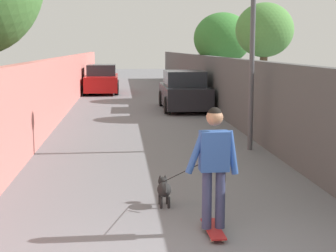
# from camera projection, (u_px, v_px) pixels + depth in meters

# --- Properties ---
(ground_plane) EXTENTS (80.00, 80.00, 0.00)m
(ground_plane) POSITION_uv_depth(u_px,v_px,m) (142.00, 115.00, 18.59)
(ground_plane) COLOR slate
(wall_left) EXTENTS (48.00, 0.30, 2.10)m
(wall_left) POSITION_uv_depth(u_px,v_px,m) (52.00, 92.00, 16.19)
(wall_left) COLOR #CC726B
(wall_left) RESTS_ON ground
(fence_right) EXTENTS (48.00, 0.30, 2.11)m
(fence_right) POSITION_uv_depth(u_px,v_px,m) (233.00, 90.00, 16.72)
(fence_right) COLOR #4C4C4C
(fence_right) RESTS_ON ground
(tree_right_near) EXTENTS (2.00, 2.00, 3.98)m
(tree_right_near) POSITION_uv_depth(u_px,v_px,m) (264.00, 31.00, 17.52)
(tree_right_near) COLOR brown
(tree_right_near) RESTS_ON ground
(tree_right_mid) EXTENTS (2.66, 2.66, 4.05)m
(tree_right_mid) POSITION_uv_depth(u_px,v_px,m) (222.00, 39.00, 23.43)
(tree_right_mid) COLOR #473523
(tree_right_mid) RESTS_ON ground
(lamp_post) EXTENTS (0.36, 0.36, 4.61)m
(lamp_post) POSITION_uv_depth(u_px,v_px,m) (253.00, 19.00, 11.90)
(lamp_post) COLOR #4C4C51
(lamp_post) RESTS_ON ground
(skateboard) EXTENTS (0.80, 0.22, 0.08)m
(skateboard) POSITION_uv_depth(u_px,v_px,m) (213.00, 229.00, 6.77)
(skateboard) COLOR maroon
(skateboard) RESTS_ON ground
(person_skateboarder) EXTENTS (0.23, 0.71, 1.62)m
(person_skateboarder) POSITION_uv_depth(u_px,v_px,m) (214.00, 158.00, 6.63)
(person_skateboarder) COLOR #333859
(person_skateboarder) RESTS_ON skateboard
(dog) EXTENTS (1.57, 0.67, 1.06)m
(dog) POSITION_uv_depth(u_px,v_px,m) (164.00, 189.00, 7.96)
(dog) COLOR black
(dog) RESTS_ON ground
(car_near) EXTENTS (4.11, 1.80, 1.54)m
(car_near) POSITION_uv_depth(u_px,v_px,m) (184.00, 92.00, 20.24)
(car_near) COLOR black
(car_near) RESTS_ON ground
(car_far) EXTENTS (4.26, 1.80, 1.54)m
(car_far) POSITION_uv_depth(u_px,v_px,m) (102.00, 80.00, 27.53)
(car_far) COLOR #B71414
(car_far) RESTS_ON ground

